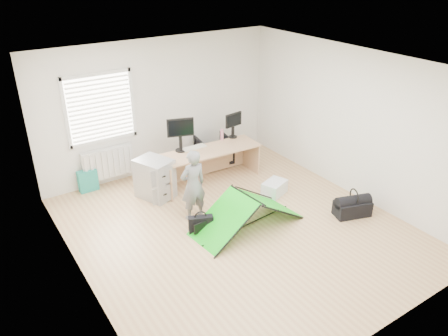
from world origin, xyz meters
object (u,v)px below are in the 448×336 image
desk (210,166)px  monitor_right (233,128)px  thermos (222,135)px  filing_cabinet (155,178)px  person (193,185)px  office_chair (214,151)px  laptop_bag (201,224)px  monitor_left (180,139)px  kite (247,211)px  storage_crate (274,188)px  duffel_bag (352,208)px

desk → monitor_right: monitor_right is taller
monitor_right → thermos: 0.27m
filing_cabinet → person: 1.09m
office_chair → laptop_bag: bearing=61.0°
monitor_left → desk: bearing=-9.6°
kite → monitor_left: bearing=89.3°
office_chair → kite: bearing=78.8°
monitor_right → person: size_ratio=0.32×
monitor_right → monitor_left: bearing=172.2°
storage_crate → filing_cabinet: bearing=148.7°
duffel_bag → laptop_bag: bearing=175.7°
monitor_right → laptop_bag: size_ratio=1.01×
duffel_bag → desk: bearing=137.7°
monitor_right → laptop_bag: (-1.80, -1.70, -0.73)m
thermos → laptop_bag: size_ratio=0.57×
kite → laptop_bag: (-0.74, 0.26, -0.14)m
filing_cabinet → kite: (0.85, -1.74, -0.08)m
thermos → kite: size_ratio=0.12×
thermos → person: (-1.41, -1.27, -0.17)m
desk → duffel_bag: (1.39, -2.43, -0.21)m
monitor_right → thermos: monitor_right is taller
filing_cabinet → thermos: (1.64, 0.24, 0.43)m
monitor_left → thermos: (0.96, 0.02, -0.13)m
kite → person: bearing=125.3°
office_chair → filing_cabinet: bearing=27.4°
desk → monitor_right: bearing=23.2°
kite → storage_crate: bearing=23.1°
monitor_right → storage_crate: (0.00, -1.39, -0.75)m
monitor_left → kite: bearing=-66.3°
office_chair → duffel_bag: office_chair is taller
desk → monitor_left: (-0.49, 0.27, 0.59)m
desk → office_chair: size_ratio=2.92×
kite → storage_crate: (1.06, 0.58, -0.16)m
filing_cabinet → laptop_bag: filing_cabinet is taller
monitor_left → person: 1.36m
filing_cabinet → office_chair: bearing=-2.3°
storage_crate → laptop_bag: 1.83m
filing_cabinet → storage_crate: filing_cabinet is taller
monitor_right → thermos: (-0.26, 0.01, -0.08)m
monitor_left → kite: (0.16, -1.96, -0.64)m
monitor_right → kite: size_ratio=0.22×
thermos → storage_crate: bearing=-79.3°
monitor_left → monitor_right: size_ratio=1.25×
desk → laptop_bag: desk is taller
storage_crate → laptop_bag: laptop_bag is taller
filing_cabinet → office_chair: 1.76m
monitor_left → storage_crate: 2.01m
desk → person: person is taller
storage_crate → thermos: bearing=100.7°
filing_cabinet → monitor_right: bearing=-14.9°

